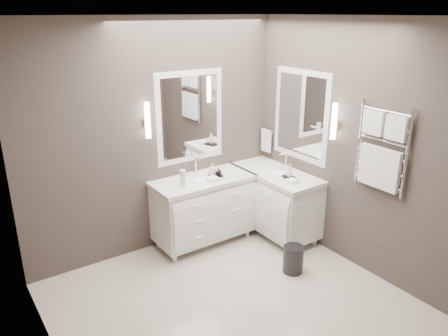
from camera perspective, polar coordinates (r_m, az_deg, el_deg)
floor at (r=4.53m, az=0.98°, el=-17.42°), size 3.20×3.00×0.01m
ceiling at (r=3.61m, az=1.25°, el=19.34°), size 3.20×3.00×0.01m
wall_back at (r=5.10m, az=-8.85°, el=3.80°), size 3.20×0.01×2.70m
wall_front at (r=2.90m, az=19.04°, el=-9.92°), size 3.20×0.01×2.70m
wall_left at (r=3.27m, az=-22.54°, el=-6.83°), size 0.01×3.00×2.70m
wall_right at (r=4.93m, az=16.45°, el=2.65°), size 0.01×3.00×2.70m
vanity_back at (r=5.37m, az=-2.71°, el=-4.99°), size 1.24×0.59×0.97m
vanity_right at (r=5.61m, az=6.68°, el=-3.98°), size 0.59×1.24×0.97m
mirror_back at (r=5.24m, az=-4.44°, el=6.67°), size 0.90×0.02×1.10m
mirror_right at (r=5.38m, az=9.96°, el=6.78°), size 0.02×0.90×1.10m
sconce_back at (r=4.91m, az=-9.95°, el=6.06°), size 0.06×0.06×0.40m
sconce_right at (r=4.94m, az=14.17°, el=5.83°), size 0.06×0.06×0.40m
towel_bar_corner at (r=5.85m, az=5.53°, el=3.65°), size 0.03×0.22×0.30m
towel_ladder at (r=4.65m, az=19.85°, el=1.80°), size 0.06×0.58×0.90m
waste_bin at (r=4.98m, az=9.02°, el=-11.67°), size 0.28×0.28×0.31m
amenity_tray_back at (r=5.28m, az=-1.14°, el=-1.00°), size 0.18×0.16×0.02m
amenity_tray_right at (r=5.27m, az=8.54°, el=-1.25°), size 0.17×0.20×0.03m
water_bottle at (r=4.97m, az=-5.37°, el=-1.36°), size 0.07×0.07×0.20m
soap_bottle_a at (r=5.25m, az=-1.54°, el=-0.18°), size 0.08×0.08×0.14m
soap_bottle_b at (r=5.25m, az=-0.69°, el=-0.45°), size 0.08×0.08×0.09m
soap_bottle_c at (r=5.23m, az=8.59°, el=-0.30°), size 0.08×0.08×0.16m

